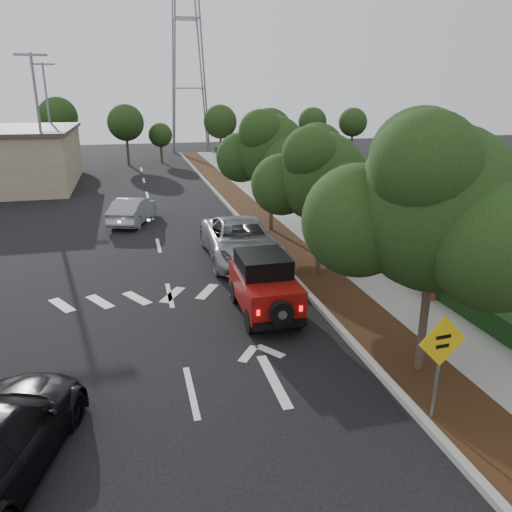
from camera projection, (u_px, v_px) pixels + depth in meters
name	position (u px, v px, depth m)	size (l,w,h in m)	color
ground	(191.00, 392.00, 11.62)	(120.00, 120.00, 0.00)	black
curb	(256.00, 237.00, 23.71)	(0.20, 70.00, 0.15)	#9E9B93
planting_strip	(277.00, 236.00, 23.95)	(1.80, 70.00, 0.12)	black
sidewalk	(314.00, 233.00, 24.39)	(2.00, 70.00, 0.12)	gray
hedge	(341.00, 225.00, 24.61)	(0.80, 70.00, 0.80)	black
transmission_tower	(191.00, 152.00, 57.20)	(7.00, 4.00, 28.00)	slate
street_tree_near	(418.00, 372.00, 12.46)	(3.80, 3.80, 5.92)	black
street_tree_mid	(317.00, 276.00, 18.90)	(3.20, 3.20, 5.32)	black
street_tree_far	(271.00, 232.00, 24.89)	(3.40, 3.40, 5.62)	black
light_pole_a	(49.00, 194.00, 34.05)	(2.00, 0.22, 9.00)	slate
light_pole_b	(56.00, 169.00, 44.87)	(2.00, 0.22, 9.00)	slate
red_jeep	(263.00, 284.00, 15.56)	(1.70, 3.72, 1.89)	black
silver_suv_ahead	(240.00, 241.00, 20.54)	(2.72, 5.90, 1.64)	#97999E
silver_sedan_oncoming	(133.00, 210.00, 26.35)	(1.47, 4.20, 1.38)	#929599
parked_suv	(24.00, 185.00, 33.33)	(1.69, 4.20, 1.43)	#ACAEB4
speed_hump_sign	(440.00, 354.00, 10.05)	(1.10, 0.12, 2.35)	slate
terracotta_planter	(432.00, 279.00, 16.43)	(0.67, 0.67, 1.17)	brown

